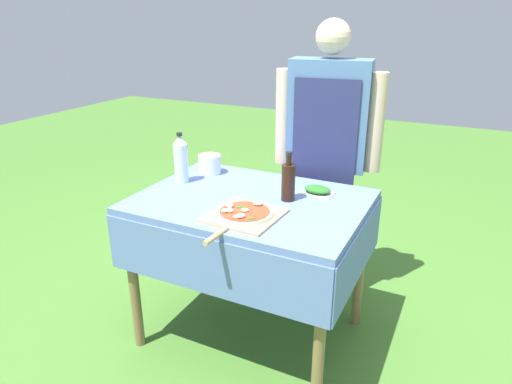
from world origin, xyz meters
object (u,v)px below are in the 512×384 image
at_px(person_cook, 327,143).
at_px(water_bottle, 181,159).
at_px(oil_bottle, 288,181).
at_px(mixing_tub, 210,164).
at_px(pizza_on_peel, 243,214).
at_px(prep_table, 251,219).
at_px(herb_container, 317,190).

bearing_deg(person_cook, water_bottle, 32.95).
height_order(oil_bottle, mixing_tub, oil_bottle).
distance_m(pizza_on_peel, water_bottle, 0.60).
distance_m(oil_bottle, water_bottle, 0.63).
bearing_deg(pizza_on_peel, person_cook, 84.40).
height_order(person_cook, water_bottle, person_cook).
distance_m(prep_table, herb_container, 0.37).
bearing_deg(pizza_on_peel, oil_bottle, 72.50).
bearing_deg(mixing_tub, prep_table, -32.24).
bearing_deg(herb_container, water_bottle, -167.85).
bearing_deg(prep_table, pizza_on_peel, -71.80).
distance_m(prep_table, pizza_on_peel, 0.26).
bearing_deg(person_cook, herb_container, 94.14).
height_order(prep_table, oil_bottle, oil_bottle).
bearing_deg(prep_table, mixing_tub, 147.76).
xyz_separation_m(oil_bottle, water_bottle, (-0.63, -0.01, 0.03)).
xyz_separation_m(water_bottle, mixing_tub, (0.06, 0.19, -0.08)).
relative_size(prep_table, mixing_tub, 8.71).
bearing_deg(person_cook, prep_table, 64.53).
relative_size(prep_table, person_cook, 0.69).
xyz_separation_m(person_cook, oil_bottle, (-0.02, -0.55, -0.06)).
xyz_separation_m(pizza_on_peel, water_bottle, (-0.52, 0.27, 0.12)).
height_order(prep_table, herb_container, herb_container).
relative_size(person_cook, herb_container, 9.72).
height_order(person_cook, mixing_tub, person_cook).
relative_size(pizza_on_peel, water_bottle, 1.72).
distance_m(person_cook, pizza_on_peel, 0.85).
xyz_separation_m(person_cook, water_bottle, (-0.64, -0.56, -0.03)).
xyz_separation_m(pizza_on_peel, oil_bottle, (0.10, 0.28, 0.09)).
bearing_deg(prep_table, water_bottle, 173.37).
relative_size(person_cook, water_bottle, 5.99).
height_order(water_bottle, herb_container, water_bottle).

